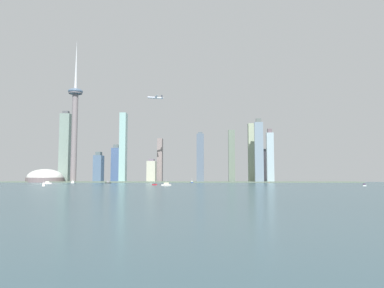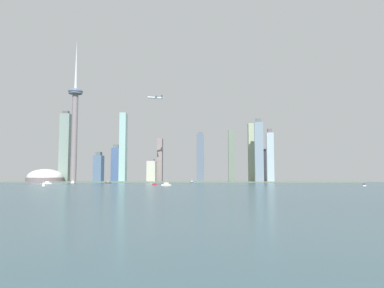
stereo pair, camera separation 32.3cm
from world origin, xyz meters
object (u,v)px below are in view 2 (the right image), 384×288
object	(u,v)px
skyscraper_8	(200,158)
boat_4	(108,183)
skyscraper_4	(232,156)
boat_7	(166,185)
boat_1	(155,184)
boat_5	(364,185)
stadium_dome	(45,178)
boat_2	(192,182)
airplane	(155,98)
observation_tower	(75,117)
boat_0	(73,182)
skyscraper_3	(123,147)
skyscraper_11	(116,164)
skyscraper_7	(99,168)
skyscraper_0	(270,157)
skyscraper_2	(265,166)
boat_3	(47,183)
boat_6	(43,185)
skyscraper_5	(252,153)
skyscraper_6	(160,160)
skyscraper_1	(152,171)
skyscraper_10	(259,152)
channel_buoy_0	(269,183)
skyscraper_9	(65,147)

from	to	relation	value
skyscraper_8	boat_4	size ratio (longest dim) A/B	9.00
skyscraper_4	boat_7	world-z (taller)	skyscraper_4
boat_1	boat_5	world-z (taller)	boat_1
stadium_dome	boat_2	distance (m)	366.26
boat_1	boat_2	size ratio (longest dim) A/B	0.72
boat_2	airplane	distance (m)	204.92
observation_tower	boat_0	xyz separation A→B (m)	(43.49, -119.55, -155.59)
skyscraper_8	boat_5	distance (m)	432.45
skyscraper_3	skyscraper_11	distance (m)	74.28
boat_1	boat_4	size ratio (longest dim) A/B	0.61
skyscraper_4	boat_1	size ratio (longest dim) A/B	16.40
skyscraper_7	airplane	size ratio (longest dim) A/B	2.08
skyscraper_3	boat_4	size ratio (longest dim) A/B	13.11
skyscraper_0	skyscraper_2	distance (m)	55.37
observation_tower	boat_7	distance (m)	480.62
boat_1	boat_7	bearing A→B (deg)	-74.70
boat_5	skyscraper_8	bearing A→B (deg)	50.69
boat_3	boat_6	bearing A→B (deg)	93.16
skyscraper_5	skyscraper_6	bearing A→B (deg)	174.38
skyscraper_1	skyscraper_10	world-z (taller)	skyscraper_10
skyscraper_6	boat_0	xyz separation A→B (m)	(-154.46, -192.96, -53.89)
observation_tower	stadium_dome	xyz separation A→B (m)	(-68.54, 1.63, -147.25)
observation_tower	skyscraper_7	size ratio (longest dim) A/B	4.66
boat_2	boat_4	world-z (taller)	boat_2
skyscraper_10	boat_4	distance (m)	345.25
boat_7	airplane	world-z (taller)	airplane
skyscraper_8	boat_7	bearing A→B (deg)	-95.80
boat_6	channel_buoy_0	distance (m)	446.37
boat_6	boat_7	size ratio (longest dim) A/B	0.68
skyscraper_4	airplane	xyz separation A→B (m)	(-174.99, -130.07, 123.03)
channel_buoy_0	skyscraper_2	bearing A→B (deg)	84.80
observation_tower	skyscraper_10	bearing A→B (deg)	-2.38
skyscraper_5	boat_0	size ratio (longest dim) A/B	8.57
boat_0	airplane	world-z (taller)	airplane
skyscraper_2	boat_6	xyz separation A→B (m)	(-354.33, -467.41, -38.00)
skyscraper_9	skyscraper_2	bearing A→B (deg)	3.46
skyscraper_4	boat_7	distance (m)	451.10
skyscraper_7	airplane	world-z (taller)	airplane
airplane	observation_tower	bearing A→B (deg)	-38.33
airplane	skyscraper_4	bearing A→B (deg)	-163.69
skyscraper_0	skyscraper_8	size ratio (longest dim) A/B	1.08
boat_0	channel_buoy_0	world-z (taller)	boat_0
skyscraper_3	skyscraper_10	bearing A→B (deg)	-9.28
observation_tower	channel_buoy_0	world-z (taller)	observation_tower
boat_6	boat_7	bearing A→B (deg)	-102.29
skyscraper_3	skyscraper_11	xyz separation A→B (m)	(-31.03, 54.47, -39.84)
boat_7	observation_tower	bearing A→B (deg)	161.41
skyscraper_4	skyscraper_9	bearing A→B (deg)	-176.22
skyscraper_7	boat_0	distance (m)	160.10
observation_tower	skyscraper_11	world-z (taller)	observation_tower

